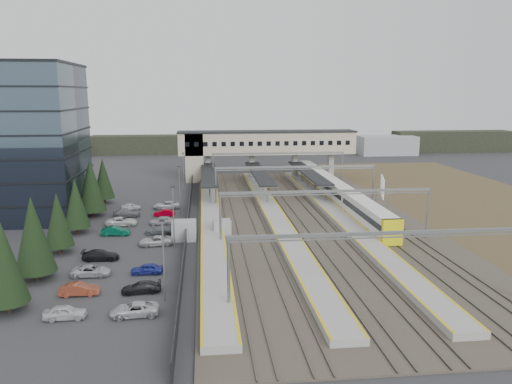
{
  "coord_description": "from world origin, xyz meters",
  "views": [
    {
      "loc": [
        -4.08,
        -70.71,
        19.7
      ],
      "look_at": [
        4.29,
        7.5,
        4.0
      ],
      "focal_mm": 35.0,
      "sensor_mm": 36.0,
      "label": 1
    }
  ],
  "objects": [
    {
      "name": "canopies",
      "position": [
        7.0,
        27.0,
        3.92
      ],
      "size": [
        23.1,
        30.0,
        3.28
      ],
      "color": "black",
      "rests_on": "ground"
    },
    {
      "name": "car_park",
      "position": [
        -13.5,
        -6.25,
        0.62
      ],
      "size": [
        10.75,
        44.83,
        1.3
      ],
      "color": "silver",
      "rests_on": "ground"
    },
    {
      "name": "scrub_east",
      "position": [
        45.0,
        5.0,
        0.03
      ],
      "size": [
        34.0,
        120.0,
        0.06
      ],
      "color": "#4A3E28",
      "rests_on": "ground"
    },
    {
      "name": "relay_cabin_far",
      "position": [
        -1.64,
        -3.07,
        1.12
      ],
      "size": [
        2.56,
        2.18,
        2.24
      ],
      "color": "#94979A",
      "rests_on": "ground"
    },
    {
      "name": "billboard",
      "position": [
        26.13,
        9.68,
        3.87
      ],
      "size": [
        1.98,
        6.36,
        5.7
      ],
      "color": "gray",
      "rests_on": "ground"
    },
    {
      "name": "lampposts",
      "position": [
        -8.0,
        1.25,
        4.34
      ],
      "size": [
        0.5,
        53.25,
        8.07
      ],
      "color": "gray",
      "rests_on": "ground"
    },
    {
      "name": "conifer_row",
      "position": [
        -22.0,
        -3.86,
        4.84
      ],
      "size": [
        4.42,
        49.82,
        9.5
      ],
      "color": "black",
      "rests_on": "ground"
    },
    {
      "name": "footbridge",
      "position": [
        7.7,
        42.0,
        7.93
      ],
      "size": [
        40.4,
        6.4,
        11.2
      ],
      "color": "beige",
      "rests_on": "ground"
    },
    {
      "name": "office_building",
      "position": [
        -36.0,
        12.0,
        12.19
      ],
      "size": [
        24.3,
        18.3,
        24.3
      ],
      "color": "#384957",
      "rests_on": "ground"
    },
    {
      "name": "ground",
      "position": [
        0.0,
        0.0,
        0.0
      ],
      "size": [
        220.0,
        220.0,
        0.0
      ],
      "primitive_type": "plane",
      "color": "#2B2B2D",
      "rests_on": "ground"
    },
    {
      "name": "relay_cabin_near",
      "position": [
        -6.83,
        -4.78,
        1.35
      ],
      "size": [
        3.29,
        2.44,
        2.7
      ],
      "color": "#94979A",
      "rests_on": "ground"
    },
    {
      "name": "gantries",
      "position": [
        12.0,
        3.0,
        6.0
      ],
      "size": [
        28.4,
        62.28,
        7.17
      ],
      "color": "gray",
      "rests_on": "ground"
    },
    {
      "name": "train",
      "position": [
        20.0,
        17.04,
        1.95
      ],
      "size": [
        2.73,
        57.03,
        3.44
      ],
      "color": "silver",
      "rests_on": "ground"
    },
    {
      "name": "rail_corridor",
      "position": [
        9.34,
        5.0,
        0.29
      ],
      "size": [
        34.0,
        90.0,
        0.92
      ],
      "color": "#3A362B",
      "rests_on": "ground"
    },
    {
      "name": "fence",
      "position": [
        -6.5,
        5.0,
        1.0
      ],
      "size": [
        0.08,
        90.0,
        2.0
      ],
      "color": "#26282B",
      "rests_on": "ground"
    },
    {
      "name": "treeline_far",
      "position": [
        23.81,
        92.28,
        2.95
      ],
      "size": [
        170.0,
        19.0,
        7.0
      ],
      "color": "black",
      "rests_on": "ground"
    }
  ]
}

